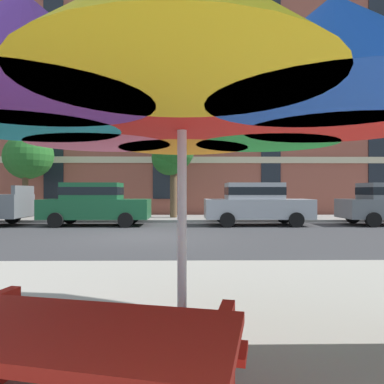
# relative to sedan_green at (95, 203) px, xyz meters

# --- Properties ---
(ground_plane) EXTENTS (120.00, 120.00, 0.00)m
(ground_plane) POSITION_rel_sedan_green_xyz_m (2.46, -3.70, -0.95)
(ground_plane) COLOR #38383A
(sidewalk_far) EXTENTS (56.00, 3.60, 0.12)m
(sidewalk_far) POSITION_rel_sedan_green_xyz_m (2.46, 3.10, -0.89)
(sidewalk_far) COLOR gray
(sidewalk_far) RESTS_ON ground
(apartment_building) EXTENTS (42.86, 12.08, 16.00)m
(apartment_building) POSITION_rel_sedan_green_xyz_m (2.46, 11.29, 7.05)
(apartment_building) COLOR #934C3D
(apartment_building) RESTS_ON ground
(sedan_green) EXTENTS (4.40, 1.98, 1.78)m
(sedan_green) POSITION_rel_sedan_green_xyz_m (0.00, 0.00, 0.00)
(sedan_green) COLOR #195933
(sedan_green) RESTS_ON ground
(sedan_silver) EXTENTS (4.40, 1.98, 1.78)m
(sedan_silver) POSITION_rel_sedan_green_xyz_m (6.73, 0.00, 0.00)
(sedan_silver) COLOR #A8AAB2
(sedan_silver) RESTS_ON ground
(street_tree_left) EXTENTS (2.63, 2.64, 4.35)m
(street_tree_left) POSITION_rel_sedan_green_xyz_m (-4.19, 3.33, 2.25)
(street_tree_left) COLOR brown
(street_tree_left) RESTS_ON ground
(street_tree_middle) EXTENTS (2.21, 2.37, 4.70)m
(street_tree_middle) POSITION_rel_sedan_green_xyz_m (3.12, 2.87, 2.44)
(street_tree_middle) COLOR brown
(street_tree_middle) RESTS_ON ground
(patio_umbrella) EXTENTS (3.13, 3.13, 2.40)m
(patio_umbrella) POSITION_rel_sedan_green_xyz_m (3.79, -12.70, 1.13)
(patio_umbrella) COLOR silver
(patio_umbrella) RESTS_ON ground
(picnic_table) EXTENTS (2.10, 1.89, 0.77)m
(picnic_table) POSITION_rel_sedan_green_xyz_m (3.17, -13.21, -0.46)
(picnic_table) COLOR red
(picnic_table) RESTS_ON ground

